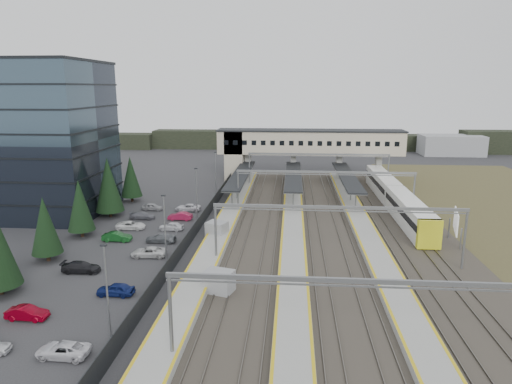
# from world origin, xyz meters

# --- Properties ---
(ground) EXTENTS (220.00, 220.00, 0.00)m
(ground) POSITION_xyz_m (0.00, 0.00, 0.00)
(ground) COLOR #2B2B2D
(ground) RESTS_ON ground
(office_building) EXTENTS (24.30, 18.30, 24.30)m
(office_building) POSITION_xyz_m (-36.00, 12.00, 12.19)
(office_building) COLOR #324451
(office_building) RESTS_ON ground
(conifer_row) EXTENTS (4.42, 49.82, 9.50)m
(conifer_row) POSITION_xyz_m (-22.00, -3.86, 4.84)
(conifer_row) COLOR black
(conifer_row) RESTS_ON ground
(car_park) EXTENTS (10.41, 44.46, 1.27)m
(car_park) POSITION_xyz_m (-13.30, -4.14, 0.60)
(car_park) COLOR silver
(car_park) RESTS_ON ground
(lampposts) EXTENTS (0.50, 53.25, 8.07)m
(lampposts) POSITION_xyz_m (-8.00, 1.25, 4.34)
(lampposts) COLOR gray
(lampposts) RESTS_ON ground
(fence) EXTENTS (0.08, 90.00, 2.00)m
(fence) POSITION_xyz_m (-6.50, 5.00, 1.00)
(fence) COLOR #26282B
(fence) RESTS_ON ground
(relay_cabin_near) EXTENTS (3.30, 2.80, 2.35)m
(relay_cabin_near) POSITION_xyz_m (-0.38, -16.10, 1.18)
(relay_cabin_near) COLOR gray
(relay_cabin_near) RESTS_ON ground
(relay_cabin_far) EXTENTS (3.17, 2.93, 2.35)m
(relay_cabin_far) POSITION_xyz_m (-3.33, 0.66, 1.17)
(relay_cabin_far) COLOR gray
(relay_cabin_far) RESTS_ON ground
(rail_corridor) EXTENTS (34.00, 90.00, 0.92)m
(rail_corridor) POSITION_xyz_m (9.34, 5.00, 0.29)
(rail_corridor) COLOR #35322A
(rail_corridor) RESTS_ON ground
(canopies) EXTENTS (23.10, 30.00, 3.28)m
(canopies) POSITION_xyz_m (7.00, 27.00, 3.92)
(canopies) COLOR black
(canopies) RESTS_ON ground
(footbridge) EXTENTS (40.40, 6.40, 11.20)m
(footbridge) POSITION_xyz_m (7.70, 42.00, 7.93)
(footbridge) COLOR #C0B49A
(footbridge) RESTS_ON ground
(gantries) EXTENTS (28.40, 62.28, 7.17)m
(gantries) POSITION_xyz_m (12.00, 3.00, 6.00)
(gantries) COLOR gray
(gantries) RESTS_ON ground
(train) EXTENTS (2.99, 41.63, 3.77)m
(train) POSITION_xyz_m (24.00, 18.25, 2.14)
(train) COLOR white
(train) RESTS_ON ground
(billboard) EXTENTS (1.53, 5.33, 4.55)m
(billboard) POSITION_xyz_m (28.07, 0.75, 3.02)
(billboard) COLOR gray
(billboard) RESTS_ON ground
(treeline_far) EXTENTS (170.00, 19.00, 7.00)m
(treeline_far) POSITION_xyz_m (23.81, 92.28, 2.95)
(treeline_far) COLOR black
(treeline_far) RESTS_ON ground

